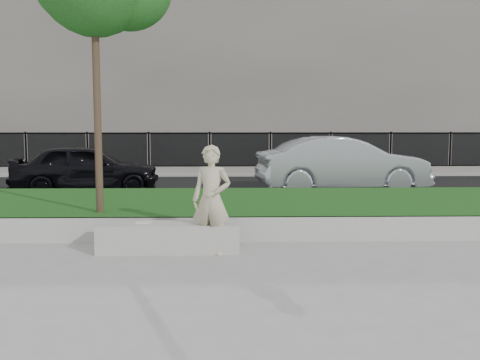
{
  "coord_description": "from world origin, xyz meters",
  "views": [
    {
      "loc": [
        0.04,
        -7.36,
        1.86
      ],
      "look_at": [
        0.24,
        1.2,
        0.98
      ],
      "focal_mm": 40.0,
      "sensor_mm": 36.0,
      "label": 1
    }
  ],
  "objects_px": {
    "stone_bench": "(169,237)",
    "book": "(144,222)",
    "car_dark": "(86,168)",
    "car_silver": "(342,164)",
    "man": "(212,200)"
  },
  "relations": [
    {
      "from": "stone_bench",
      "to": "book",
      "type": "distance_m",
      "value": 0.44
    },
    {
      "from": "stone_bench",
      "to": "car_dark",
      "type": "height_order",
      "value": "car_dark"
    },
    {
      "from": "stone_bench",
      "to": "car_silver",
      "type": "xyz_separation_m",
      "value": [
        3.99,
        6.65,
        0.58
      ]
    },
    {
      "from": "man",
      "to": "book",
      "type": "relative_size",
      "value": 7.58
    },
    {
      "from": "man",
      "to": "car_silver",
      "type": "bearing_deg",
      "value": 81.39
    },
    {
      "from": "stone_bench",
      "to": "car_dark",
      "type": "xyz_separation_m",
      "value": [
        -2.96,
        6.71,
        0.49
      ]
    },
    {
      "from": "stone_bench",
      "to": "man",
      "type": "relative_size",
      "value": 1.31
    },
    {
      "from": "car_dark",
      "to": "car_silver",
      "type": "bearing_deg",
      "value": -100.3
    },
    {
      "from": "car_dark",
      "to": "man",
      "type": "bearing_deg",
      "value": -162.15
    },
    {
      "from": "car_dark",
      "to": "stone_bench",
      "type": "bearing_deg",
      "value": -165.99
    },
    {
      "from": "man",
      "to": "car_dark",
      "type": "relative_size",
      "value": 0.41
    },
    {
      "from": "car_dark",
      "to": "car_silver",
      "type": "xyz_separation_m",
      "value": [
        6.95,
        -0.06,
        0.09
      ]
    },
    {
      "from": "man",
      "to": "car_silver",
      "type": "height_order",
      "value": "man"
    },
    {
      "from": "man",
      "to": "car_dark",
      "type": "bearing_deg",
      "value": 135.31
    },
    {
      "from": "stone_bench",
      "to": "man",
      "type": "xyz_separation_m",
      "value": [
        0.63,
        -0.15,
        0.58
      ]
    }
  ]
}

